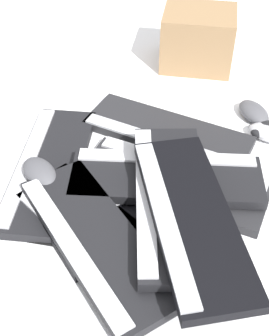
% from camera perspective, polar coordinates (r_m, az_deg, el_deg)
% --- Properties ---
extents(ground_plane, '(3.20, 3.20, 0.00)m').
position_cam_1_polar(ground_plane, '(1.16, -1.38, 0.01)').
color(ground_plane, white).
extents(keyboard_0, '(0.28, 0.46, 0.03)m').
position_cam_1_polar(keyboard_0, '(1.25, 4.00, 4.28)').
color(keyboard_0, '#232326').
rests_on(keyboard_0, ground).
extents(keyboard_1, '(0.45, 0.17, 0.03)m').
position_cam_1_polar(keyboard_1, '(1.16, -10.34, 0.06)').
color(keyboard_1, black).
rests_on(keyboard_1, ground).
extents(keyboard_2, '(0.39, 0.44, 0.03)m').
position_cam_1_polar(keyboard_2, '(1.01, -4.17, -8.14)').
color(keyboard_2, black).
rests_on(keyboard_2, ground).
extents(keyboard_3, '(0.40, 0.43, 0.03)m').
position_cam_1_polar(keyboard_3, '(1.05, 1.51, -5.01)').
color(keyboard_3, black).
rests_on(keyboard_3, ground).
extents(keyboard_4, '(0.26, 0.46, 0.03)m').
position_cam_1_polar(keyboard_4, '(1.11, 4.80, -1.74)').
color(keyboard_4, '#232326').
rests_on(keyboard_4, ground).
extents(keyboard_5, '(0.19, 0.45, 0.03)m').
position_cam_1_polar(keyboard_5, '(1.08, 3.91, -1.15)').
color(keyboard_5, black).
rests_on(keyboard_5, keyboard_4).
extents(keyboard_6, '(0.43, 0.40, 0.03)m').
position_cam_1_polar(keyboard_6, '(0.96, -4.79, -8.69)').
color(keyboard_6, black).
rests_on(keyboard_6, keyboard_2).
extents(keyboard_7, '(0.46, 0.22, 0.03)m').
position_cam_1_polar(keyboard_7, '(1.00, 4.36, -3.62)').
color(keyboard_7, black).
rests_on(keyboard_7, keyboard_5).
extents(keyboard_8, '(0.46, 0.28, 0.03)m').
position_cam_1_polar(keyboard_8, '(0.93, 6.78, -5.84)').
color(keyboard_8, black).
rests_on(keyboard_8, keyboard_7).
extents(mouse_0, '(0.10, 0.12, 0.04)m').
position_cam_1_polar(mouse_0, '(1.29, 16.13, 4.14)').
color(mouse_0, '#B7B7BC').
rests_on(mouse_0, ground).
extents(mouse_2, '(0.12, 0.12, 0.04)m').
position_cam_1_polar(mouse_2, '(1.10, -11.49, -0.50)').
color(mouse_2, '#4C4C51').
rests_on(mouse_2, keyboard_1).
extents(mouse_3, '(0.13, 0.11, 0.04)m').
position_cam_1_polar(mouse_3, '(1.35, 14.33, 6.62)').
color(mouse_3, '#4C4C51').
rests_on(mouse_3, ground).
extents(cardboard_box, '(0.18, 0.22, 0.18)m').
position_cam_1_polar(cardboard_box, '(1.53, 7.72, 15.35)').
color(cardboard_box, olive).
rests_on(cardboard_box, ground).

